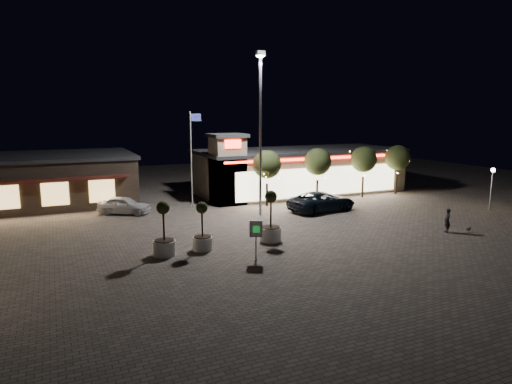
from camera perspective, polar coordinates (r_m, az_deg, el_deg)
name	(u,v)px	position (r m, az deg, el deg)	size (l,w,h in m)	color
ground	(285,245)	(27.82, 3.71, -6.65)	(90.00, 90.00, 0.00)	#655A52
retail_building	(296,170)	(45.45, 5.03, 2.71)	(20.40, 8.40, 6.10)	tan
restaurant_building	(35,180)	(43.91, -25.89, 1.41)	(16.40, 11.00, 4.30)	#382D23
floodlight_pole	(260,124)	(34.72, 0.56, 8.46)	(0.60, 0.40, 12.38)	gray
flagpole	(192,151)	(38.17, -7.98, 5.08)	(0.95, 0.10, 8.00)	white
lamp_post_east	(492,180)	(41.71, 27.44, 1.30)	(0.36, 0.36, 3.48)	gray
string_tree_a	(267,165)	(38.52, 1.38, 3.45)	(2.42, 2.42, 4.79)	#332319
string_tree_b	(318,162)	(40.92, 7.73, 3.75)	(2.42, 2.42, 4.79)	#332319
string_tree_c	(364,159)	(43.76, 13.31, 3.98)	(2.42, 2.42, 4.79)	#332319
string_tree_d	(397,158)	(46.29, 17.26, 4.11)	(2.42, 2.42, 4.79)	#332319
pickup_truck	(322,201)	(37.34, 8.24, -1.15)	(2.65, 5.75, 1.60)	black
white_sedan	(124,205)	(37.39, -16.14, -1.59)	(1.64, 4.08, 1.39)	silver
pedestrian	(447,221)	(32.98, 22.80, -3.32)	(0.59, 0.39, 1.62)	black
dog	(469,228)	(33.78, 25.05, -4.15)	(0.47, 0.23, 0.25)	#59514C
planter_left	(164,239)	(26.12, -11.41, -5.75)	(1.27, 1.27, 3.12)	white
planter_mid	(202,235)	(26.79, -6.72, -5.39)	(1.16, 1.16, 2.86)	white
planter_right	(271,226)	(28.40, 1.86, -4.21)	(1.30, 1.30, 3.20)	white
valet_sign	(256,232)	(24.89, 0.00, -5.05)	(0.67, 0.35, 2.14)	gray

